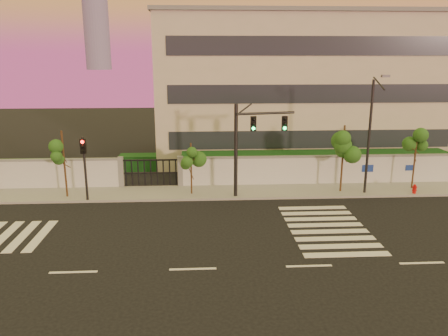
# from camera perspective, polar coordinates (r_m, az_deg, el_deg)

# --- Properties ---
(ground) EXTENTS (120.00, 120.00, 0.00)m
(ground) POSITION_cam_1_polar(r_m,az_deg,el_deg) (19.07, -4.09, -13.04)
(ground) COLOR black
(ground) RESTS_ON ground
(sidewalk) EXTENTS (60.00, 3.00, 0.15)m
(sidewalk) POSITION_cam_1_polar(r_m,az_deg,el_deg) (28.77, -3.81, -3.21)
(sidewalk) COLOR gray
(sidewalk) RESTS_ON ground
(perimeter_wall) EXTENTS (60.00, 0.36, 2.20)m
(perimeter_wall) POSITION_cam_1_polar(r_m,az_deg,el_deg) (29.93, -3.62, -0.52)
(perimeter_wall) COLOR silver
(perimeter_wall) RESTS_ON ground
(hedge_row) EXTENTS (41.00, 4.25, 1.80)m
(hedge_row) POSITION_cam_1_polar(r_m,az_deg,el_deg) (32.65, -1.72, 0.31)
(hedge_row) COLOR black
(hedge_row) RESTS_ON ground
(institutional_building) EXTENTS (24.40, 12.40, 12.25)m
(institutional_building) POSITION_cam_1_polar(r_m,az_deg,el_deg) (39.93, 9.44, 10.48)
(institutional_building) COLOR #BAB29D
(institutional_building) RESTS_ON ground
(road_markings) EXTENTS (57.00, 7.62, 0.02)m
(road_markings) POSITION_cam_1_polar(r_m,az_deg,el_deg) (22.55, -8.02, -8.62)
(road_markings) COLOR silver
(road_markings) RESTS_ON ground
(street_tree_c) EXTENTS (1.45, 1.16, 4.36)m
(street_tree_c) POSITION_cam_1_polar(r_m,az_deg,el_deg) (28.71, -20.24, 2.34)
(street_tree_c) COLOR #382314
(street_tree_c) RESTS_ON ground
(street_tree_d) EXTENTS (1.31, 1.05, 3.47)m
(street_tree_d) POSITION_cam_1_polar(r_m,az_deg,el_deg) (27.75, -4.29, 1.43)
(street_tree_d) COLOR #382314
(street_tree_d) RESTS_ON ground
(street_tree_e) EXTENTS (1.50, 1.19, 4.52)m
(street_tree_e) POSITION_cam_1_polar(r_m,az_deg,el_deg) (29.04, 15.38, 3.09)
(street_tree_e) COLOR #382314
(street_tree_e) RESTS_ON ground
(street_tree_f) EXTENTS (1.34, 1.07, 4.17)m
(street_tree_f) POSITION_cam_1_polar(r_m,az_deg,el_deg) (31.40, 23.84, 2.71)
(street_tree_f) COLOR #382314
(street_tree_f) RESTS_ON ground
(traffic_signal_main) EXTENTS (3.76, 0.81, 5.97)m
(traffic_signal_main) POSITION_cam_1_polar(r_m,az_deg,el_deg) (27.01, 3.17, 3.73)
(traffic_signal_main) COLOR black
(traffic_signal_main) RESTS_ON ground
(traffic_signal_secondary) EXTENTS (0.32, 0.32, 4.08)m
(traffic_signal_secondary) POSITION_cam_1_polar(r_m,az_deg,el_deg) (27.69, -17.76, 0.82)
(traffic_signal_secondary) COLOR black
(traffic_signal_secondary) RESTS_ON ground
(streetlight_east) EXTENTS (0.46, 1.86, 7.73)m
(streetlight_east) POSITION_cam_1_polar(r_m,az_deg,el_deg) (28.91, 18.59, 4.51)
(streetlight_east) COLOR black
(streetlight_east) RESTS_ON ground
(fire_hydrant) EXTENTS (0.30, 0.28, 0.76)m
(fire_hydrant) POSITION_cam_1_polar(r_m,az_deg,el_deg) (30.80, 23.61, -2.64)
(fire_hydrant) COLOR #B10D0B
(fire_hydrant) RESTS_ON ground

